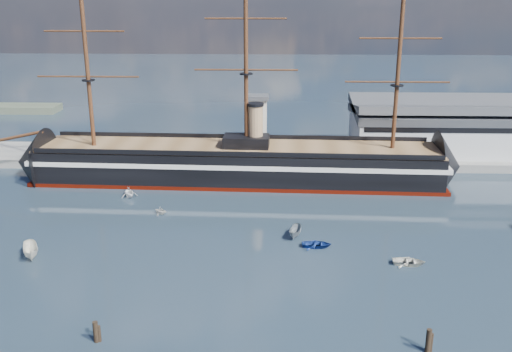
{
  "coord_description": "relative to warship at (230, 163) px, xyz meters",
  "views": [
    {
      "loc": [
        7.22,
        -61.58,
        39.94
      ],
      "look_at": [
        3.8,
        35.0,
        9.0
      ],
      "focal_mm": 40.0,
      "sensor_mm": 36.0,
      "label": 1
    }
  ],
  "objects": [
    {
      "name": "ground",
      "position": [
        2.94,
        -20.0,
        -4.04
      ],
      "size": [
        600.0,
        600.0,
        0.0
      ],
      "primitive_type": "plane",
      "color": "#25303A",
      "rests_on": "ground"
    },
    {
      "name": "quay",
      "position": [
        12.94,
        16.0,
        -4.04
      ],
      "size": [
        180.0,
        18.0,
        2.0
      ],
      "primitive_type": "cube",
      "color": "slate",
      "rests_on": "ground"
    },
    {
      "name": "warehouse",
      "position": [
        60.94,
        20.0,
        3.95
      ],
      "size": [
        63.0,
        21.0,
        11.6
      ],
      "color": "#B7BABC",
      "rests_on": "ground"
    },
    {
      "name": "quay_tower",
      "position": [
        5.94,
        13.0,
        5.72
      ],
      "size": [
        5.0,
        5.0,
        15.0
      ],
      "color": "silver",
      "rests_on": "ground"
    },
    {
      "name": "warship",
      "position": [
        0.0,
        0.0,
        0.0
      ],
      "size": [
        113.14,
        19.24,
        53.94
      ],
      "rotation": [
        0.0,
        0.0,
        -0.03
      ],
      "color": "black",
      "rests_on": "ground"
    },
    {
      "name": "motorboat_a",
      "position": [
        -28.36,
        -40.74,
        -4.04
      ],
      "size": [
        7.36,
        5.26,
        2.78
      ],
      "primitive_type": "imported",
      "rotation": [
        0.0,
        0.0,
        0.44
      ],
      "color": "white",
      "rests_on": "ground"
    },
    {
      "name": "motorboat_b",
      "position": [
        17.12,
        -35.12,
        -4.04
      ],
      "size": [
        1.25,
        3.06,
        1.42
      ],
      "primitive_type": "imported",
      "rotation": [
        0.0,
        0.0,
        1.56
      ],
      "color": "navy",
      "rests_on": "ground"
    },
    {
      "name": "motorboat_c",
      "position": [
        13.72,
        -31.23,
        -4.04
      ],
      "size": [
        6.01,
        3.31,
        2.28
      ],
      "primitive_type": "imported",
      "rotation": [
        0.0,
        0.0,
        -0.23
      ],
      "color": "slate",
      "rests_on": "ground"
    },
    {
      "name": "motorboat_d",
      "position": [
        -19.89,
        -12.0,
        -4.04
      ],
      "size": [
        6.79,
        5.63,
        2.31
      ],
      "primitive_type": "imported",
      "rotation": [
        0.0,
        0.0,
        0.56
      ],
      "color": "white",
      "rests_on": "ground"
    },
    {
      "name": "motorboat_e",
      "position": [
        30.97,
        -41.08,
        -4.04
      ],
      "size": [
        1.56,
        3.24,
        1.46
      ],
      "primitive_type": "imported",
      "rotation": [
        0.0,
        0.0,
        1.47
      ],
      "color": "silver",
      "rests_on": "ground"
    },
    {
      "name": "motorboat_g",
      "position": [
        -11.53,
        -21.34,
        -4.04
      ],
      "size": [
        3.88,
        4.8,
        1.63
      ],
      "primitive_type": "imported",
      "rotation": [
        0.0,
        0.0,
        1.05
      ],
      "color": "silver",
      "rests_on": "ground"
    },
    {
      "name": "piling_near_left",
      "position": [
        -11.12,
        -63.06,
        -4.04
      ],
      "size": [
        0.64,
        0.64,
        3.43
      ],
      "primitive_type": "cylinder",
      "color": "black",
      "rests_on": "ground"
    },
    {
      "name": "piling_near_right",
      "position": [
        28.17,
        -63.77,
        -4.04
      ],
      "size": [
        0.64,
        0.64,
        3.75
      ],
      "primitive_type": "cylinder",
      "color": "black",
      "rests_on": "ground"
    }
  ]
}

